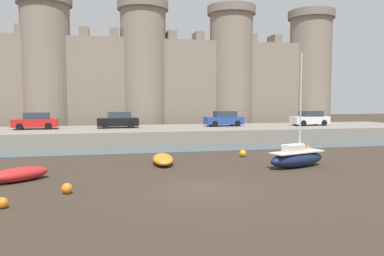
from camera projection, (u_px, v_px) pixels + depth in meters
The scene contains 15 objects.
ground_plane at pixel (205, 190), 17.19m from camera, with size 160.00×160.00×0.00m, color #382D23.
water_channel at pixel (163, 149), 30.86m from camera, with size 80.00×4.50×0.10m, color #47565B.
quay_road at pixel (153, 134), 37.87m from camera, with size 57.59×10.00×1.30m, color gray.
castle at pixel (144, 74), 46.47m from camera, with size 51.81×6.22×19.10m.
rowboat_midflat_centre at pixel (19, 174), 18.94m from camera, with size 3.13×2.80×0.72m.
rowboat_midflat_right at pixel (163, 159), 24.09m from camera, with size 1.59×3.70×0.62m.
sailboat_foreground_right at pixel (297, 158), 22.91m from camera, with size 4.40×2.54×6.95m.
mooring_buoy_near_channel at pixel (243, 153), 27.09m from camera, with size 0.50×0.50×0.50m, color orange.
mooring_buoy_near_shore at pixel (67, 188), 16.45m from camera, with size 0.47×0.47×0.47m, color orange.
mooring_buoy_mid_mud at pixel (308, 149), 30.05m from camera, with size 0.41×0.41×0.41m, color orange.
mooring_buoy_off_centre at pixel (2, 203), 14.23m from camera, with size 0.43×0.43×0.43m, color orange.
car_quay_east at pixel (118, 120), 37.80m from camera, with size 4.17×2.01×1.62m.
car_quay_centre_west at pixel (224, 119), 40.29m from camera, with size 4.17×2.01×1.62m.
car_quay_centre_east at pixel (310, 118), 41.33m from camera, with size 4.17×2.01×1.62m.
car_quay_west at pixel (36, 121), 36.10m from camera, with size 4.17×2.01×1.62m.
Camera 1 is at (-4.27, -16.39, 4.14)m, focal length 35.00 mm.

